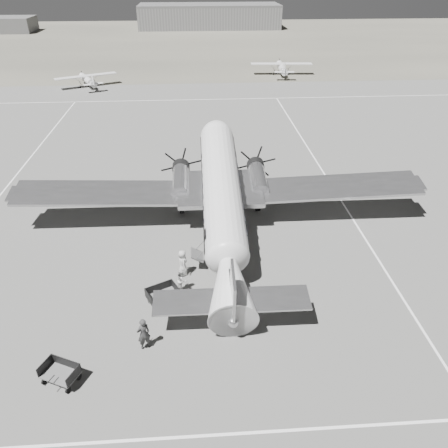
{
  "coord_description": "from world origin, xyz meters",
  "views": [
    {
      "loc": [
        -0.45,
        -25.6,
        17.94
      ],
      "look_at": [
        1.31,
        0.28,
        2.2
      ],
      "focal_mm": 35.0,
      "sensor_mm": 36.0,
      "label": 1
    }
  ],
  "objects_px": {
    "dc3_airliner": "(222,200)",
    "passenger": "(183,263)",
    "light_plane_right": "(281,69)",
    "baggage_cart_far": "(60,374)",
    "light_plane_left": "(87,81)",
    "ramp_agent": "(182,280)",
    "ground_crew": "(144,334)",
    "baggage_cart_near": "(163,295)",
    "shed_secondary": "(1,25)",
    "hangar_main": "(209,16)"
  },
  "relations": [
    {
      "from": "baggage_cart_near",
      "to": "light_plane_right",
      "type": "bearing_deg",
      "value": 46.24
    },
    {
      "from": "ground_crew",
      "to": "baggage_cart_near",
      "type": "bearing_deg",
      "value": -132.0
    },
    {
      "from": "light_plane_left",
      "to": "ground_crew",
      "type": "height_order",
      "value": "light_plane_left"
    },
    {
      "from": "light_plane_left",
      "to": "ramp_agent",
      "type": "distance_m",
      "value": 55.02
    },
    {
      "from": "shed_secondary",
      "to": "baggage_cart_near",
      "type": "distance_m",
      "value": 130.95
    },
    {
      "from": "light_plane_right",
      "to": "baggage_cart_far",
      "type": "height_order",
      "value": "light_plane_right"
    },
    {
      "from": "hangar_main",
      "to": "shed_secondary",
      "type": "height_order",
      "value": "hangar_main"
    },
    {
      "from": "ground_crew",
      "to": "shed_secondary",
      "type": "bearing_deg",
      "value": -96.99
    },
    {
      "from": "light_plane_left",
      "to": "ramp_agent",
      "type": "relative_size",
      "value": 6.17
    },
    {
      "from": "ramp_agent",
      "to": "baggage_cart_near",
      "type": "bearing_deg",
      "value": 134.7
    },
    {
      "from": "hangar_main",
      "to": "dc3_airliner",
      "type": "height_order",
      "value": "hangar_main"
    },
    {
      "from": "light_plane_left",
      "to": "ground_crew",
      "type": "relative_size",
      "value": 5.03
    },
    {
      "from": "light_plane_right",
      "to": "passenger",
      "type": "relative_size",
      "value": 5.95
    },
    {
      "from": "ground_crew",
      "to": "baggage_cart_far",
      "type": "bearing_deg",
      "value": -2.93
    },
    {
      "from": "light_plane_left",
      "to": "light_plane_right",
      "type": "height_order",
      "value": "light_plane_right"
    },
    {
      "from": "light_plane_left",
      "to": "baggage_cart_far",
      "type": "relative_size",
      "value": 5.35
    },
    {
      "from": "ground_crew",
      "to": "ramp_agent",
      "type": "xyz_separation_m",
      "value": [
        1.96,
        4.65,
        -0.18
      ]
    },
    {
      "from": "baggage_cart_near",
      "to": "passenger",
      "type": "distance_m",
      "value": 3.01
    },
    {
      "from": "baggage_cart_far",
      "to": "ground_crew",
      "type": "xyz_separation_m",
      "value": [
        3.93,
        1.97,
        0.47
      ]
    },
    {
      "from": "hangar_main",
      "to": "shed_secondary",
      "type": "relative_size",
      "value": 2.33
    },
    {
      "from": "hangar_main",
      "to": "ramp_agent",
      "type": "xyz_separation_m",
      "value": [
        -6.61,
        -123.98,
        -2.49
      ]
    },
    {
      "from": "light_plane_right",
      "to": "passenger",
      "type": "distance_m",
      "value": 59.89
    },
    {
      "from": "dc3_airliner",
      "to": "passenger",
      "type": "height_order",
      "value": "dc3_airliner"
    },
    {
      "from": "shed_secondary",
      "to": "light_plane_left",
      "type": "xyz_separation_m",
      "value": [
        37.25,
        -66.38,
        -0.96
      ]
    },
    {
      "from": "ramp_agent",
      "to": "light_plane_left",
      "type": "bearing_deg",
      "value": 18.79
    },
    {
      "from": "hangar_main",
      "to": "passenger",
      "type": "bearing_deg",
      "value": -93.08
    },
    {
      "from": "ground_crew",
      "to": "passenger",
      "type": "bearing_deg",
      "value": -137.02
    },
    {
      "from": "hangar_main",
      "to": "baggage_cart_near",
      "type": "relative_size",
      "value": 21.81
    },
    {
      "from": "ground_crew",
      "to": "ramp_agent",
      "type": "relative_size",
      "value": 1.23
    },
    {
      "from": "ramp_agent",
      "to": "shed_secondary",
      "type": "bearing_deg",
      "value": 25.89
    },
    {
      "from": "ramp_agent",
      "to": "dc3_airliner",
      "type": "bearing_deg",
      "value": -23.28
    },
    {
      "from": "light_plane_left",
      "to": "light_plane_right",
      "type": "relative_size",
      "value": 0.9
    },
    {
      "from": "baggage_cart_far",
      "to": "ground_crew",
      "type": "height_order",
      "value": "ground_crew"
    },
    {
      "from": "shed_secondary",
      "to": "dc3_airliner",
      "type": "relative_size",
      "value": 0.56
    },
    {
      "from": "shed_secondary",
      "to": "dc3_airliner",
      "type": "height_order",
      "value": "dc3_airliner"
    },
    {
      "from": "light_plane_left",
      "to": "baggage_cart_near",
      "type": "distance_m",
      "value": 55.75
    },
    {
      "from": "dc3_airliner",
      "to": "ramp_agent",
      "type": "relative_size",
      "value": 19.75
    },
    {
      "from": "hangar_main",
      "to": "ramp_agent",
      "type": "bearing_deg",
      "value": -93.05
    },
    {
      "from": "shed_secondary",
      "to": "baggage_cart_far",
      "type": "height_order",
      "value": "shed_secondary"
    },
    {
      "from": "dc3_airliner",
      "to": "baggage_cart_near",
      "type": "bearing_deg",
      "value": -118.61
    },
    {
      "from": "hangar_main",
      "to": "ramp_agent",
      "type": "height_order",
      "value": "hangar_main"
    },
    {
      "from": "light_plane_right",
      "to": "ramp_agent",
      "type": "xyz_separation_m",
      "value": [
        -17.01,
        -59.06,
        -0.34
      ]
    },
    {
      "from": "baggage_cart_near",
      "to": "passenger",
      "type": "xyz_separation_m",
      "value": [
        1.19,
        2.73,
        0.39
      ]
    },
    {
      "from": "light_plane_right",
      "to": "baggage_cart_far",
      "type": "xyz_separation_m",
      "value": [
        -22.9,
        -65.69,
        -0.62
      ]
    },
    {
      "from": "light_plane_right",
      "to": "baggage_cart_near",
      "type": "distance_m",
      "value": 62.85
    },
    {
      "from": "baggage_cart_near",
      "to": "ramp_agent",
      "type": "relative_size",
      "value": 1.19
    },
    {
      "from": "baggage_cart_near",
      "to": "shed_secondary",
      "type": "bearing_deg",
      "value": 86.56
    },
    {
      "from": "light_plane_right",
      "to": "ground_crew",
      "type": "distance_m",
      "value": 66.48
    },
    {
      "from": "dc3_airliner",
      "to": "light_plane_left",
      "type": "height_order",
      "value": "dc3_airliner"
    },
    {
      "from": "dc3_airliner",
      "to": "light_plane_right",
      "type": "relative_size",
      "value": 2.89
    }
  ]
}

